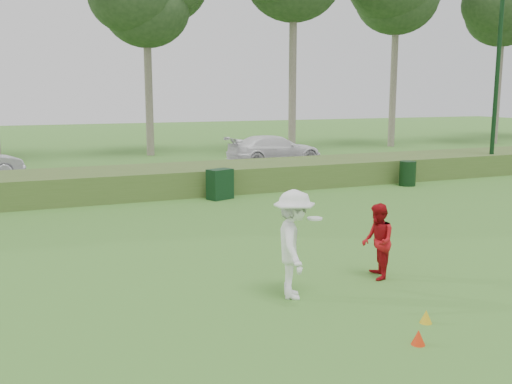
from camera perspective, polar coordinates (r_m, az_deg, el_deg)
name	(u,v)px	position (r m, az deg, el deg)	size (l,w,h in m)	color
ground	(347,306)	(9.89, 9.11, -11.17)	(120.00, 120.00, 0.00)	#377527
reed_strip	(170,180)	(20.65, -8.56, 1.20)	(80.00, 3.00, 0.90)	#426126
park_road	(143,173)	(25.54, -11.28, 1.83)	(80.00, 6.00, 0.06)	#2D2D2D
lamp_post	(499,43)	(26.76, 23.17, 13.54)	(0.70, 0.70, 8.18)	black
tree_7	(504,6)	(43.90, 23.53, 16.72)	(6.50, 6.50, 12.50)	gray
player_white	(294,244)	(9.91, 3.81, -5.24)	(1.10, 1.40, 1.90)	white
player_red	(378,241)	(11.18, 12.07, -4.85)	(0.71, 0.55, 1.46)	#AC0E15
cone_orange	(418,337)	(8.66, 15.93, -13.80)	(0.20, 0.20, 0.22)	red
cone_yellow	(426,317)	(9.43, 16.64, -11.85)	(0.19, 0.19, 0.21)	gold
utility_cabinet	(220,184)	(19.14, -3.62, 0.79)	(0.81, 0.51, 1.02)	black
trash_bin	(408,173)	(22.66, 14.91, 1.81)	(0.63, 0.63, 0.95)	black
car_right	(275,149)	(28.31, 1.88, 4.27)	(1.95, 4.81, 1.39)	white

